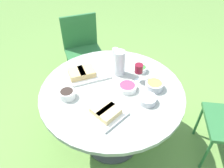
{
  "coord_description": "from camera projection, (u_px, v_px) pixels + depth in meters",
  "views": [
    {
      "loc": [
        -0.6,
        1.21,
        1.97
      ],
      "look_at": [
        0.0,
        0.0,
        0.79
      ],
      "focal_mm": 35.0,
      "sensor_mm": 36.0,
      "label": 1
    }
  ],
  "objects": [
    {
      "name": "dining_table",
      "position": [
        112.0,
        100.0,
        1.91
      ],
      "size": [
        1.21,
        1.21,
        0.73
      ],
      "color": "#4C4C51",
      "rests_on": "ground_plane"
    },
    {
      "name": "bowl_dip_red",
      "position": [
        127.0,
        87.0,
        1.82
      ],
      "size": [
        0.16,
        0.16,
        0.05
      ],
      "color": "white",
      "rests_on": "dining_table"
    },
    {
      "name": "water_pitcher",
      "position": [
        119.0,
        63.0,
        1.92
      ],
      "size": [
        0.11,
        0.1,
        0.24
      ],
      "color": "silver",
      "rests_on": "dining_table"
    },
    {
      "name": "chair_near_left",
      "position": [
        83.0,
        46.0,
        2.74
      ],
      "size": [
        0.61,
        0.61,
        0.89
      ],
      "color": "#2D6B38",
      "rests_on": "ground_plane"
    },
    {
      "name": "bowl_olives",
      "position": [
        67.0,
        94.0,
        1.74
      ],
      "size": [
        0.13,
        0.13,
        0.07
      ],
      "color": "white",
      "rests_on": "dining_table"
    },
    {
      "name": "wine_glass",
      "position": [
        139.0,
        69.0,
        1.83
      ],
      "size": [
        0.07,
        0.07,
        0.17
      ],
      "color": "silver",
      "rests_on": "dining_table"
    },
    {
      "name": "platter_charcuterie",
      "position": [
        84.0,
        74.0,
        1.95
      ],
      "size": [
        0.43,
        0.44,
        0.07
      ],
      "color": "white",
      "rests_on": "dining_table"
    },
    {
      "name": "ground_plane",
      "position": [
        112.0,
        140.0,
        2.31
      ],
      "size": [
        40.0,
        40.0,
        0.0
      ],
      "primitive_type": "plane",
      "color": "#668E42"
    },
    {
      "name": "bowl_dip_cream",
      "position": [
        147.0,
        99.0,
        1.7
      ],
      "size": [
        0.14,
        0.14,
        0.05
      ],
      "color": "silver",
      "rests_on": "dining_table"
    },
    {
      "name": "bowl_salad",
      "position": [
        141.0,
        69.0,
        2.0
      ],
      "size": [
        0.11,
        0.11,
        0.05
      ],
      "color": "white",
      "rests_on": "dining_table"
    },
    {
      "name": "platter_bread_main",
      "position": [
        104.0,
        111.0,
        1.61
      ],
      "size": [
        0.38,
        0.34,
        0.07
      ],
      "color": "white",
      "rests_on": "dining_table"
    },
    {
      "name": "cup_water_near",
      "position": [
        115.0,
        53.0,
        2.18
      ],
      "size": [
        0.06,
        0.06,
        0.09
      ],
      "color": "silver",
      "rests_on": "dining_table"
    },
    {
      "name": "bowl_fries",
      "position": [
        154.0,
        85.0,
        1.82
      ],
      "size": [
        0.15,
        0.15,
        0.06
      ],
      "color": "silver",
      "rests_on": "dining_table"
    }
  ]
}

